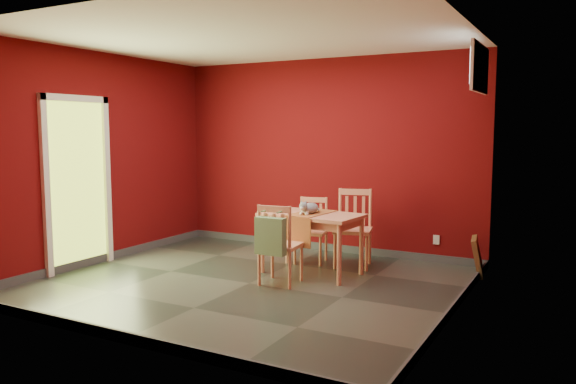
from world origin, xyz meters
The scene contains 13 objects.
ground centered at (0.00, 0.00, 0.00)m, with size 4.50×4.50×0.00m, color #2D342D.
room_shell centered at (0.00, 0.00, 0.05)m, with size 4.50×4.50×4.50m.
doorway centered at (-2.23, -0.40, 1.12)m, with size 0.06×1.01×2.13m.
window centered at (2.23, 1.00, 2.35)m, with size 0.05×0.90×0.50m.
outlet_plate centered at (1.60, 1.99, 0.30)m, with size 0.08×0.01×0.12m, color silver.
dining_table centered at (0.42, 0.73, 0.64)m, with size 1.21×0.77×0.73m.
table_runner centered at (0.42, 0.61, 0.67)m, with size 0.39×0.72×0.35m.
chair_far_left centered at (0.16, 1.27, 0.43)m, with size 0.46×0.46×0.84m.
chair_far_right centered at (0.72, 1.32, 0.49)m, with size 0.55×0.55×0.97m.
chair_near centered at (0.31, 0.13, 0.46)m, with size 0.46×0.46×0.90m.
tote_bag centered at (0.33, -0.09, 0.58)m, with size 0.34×0.20×0.47m.
cat centered at (0.41, 0.69, 0.82)m, with size 0.19×0.37×0.18m, color slate, non-canonical shape.
picture_frame centered at (2.19, 1.55, 0.23)m, with size 0.22×0.47×0.46m.
Camera 1 is at (3.29, -5.20, 1.71)m, focal length 35.00 mm.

